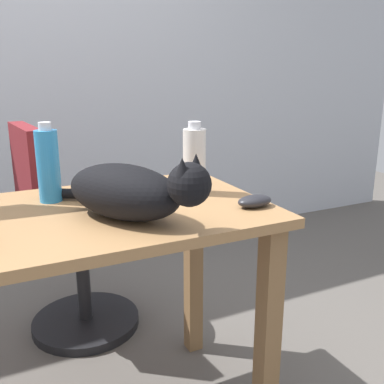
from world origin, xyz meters
TOP-DOWN VIEW (x-y plane):
  - desk at (0.00, 0.00)m, footprint 1.32×0.64m
  - office_chair at (0.17, 0.62)m, footprint 0.48×0.48m
  - cat at (0.22, -0.12)m, footprint 0.36×0.54m
  - computer_mouse at (0.59, -0.17)m, footprint 0.11×0.06m
  - water_bottle at (0.50, 0.04)m, footprint 0.07×0.07m
  - spray_bottle at (0.05, 0.15)m, footprint 0.07×0.07m

SIDE VIEW (x-z plane):
  - office_chair at x=0.17m, z-range -0.06..0.88m
  - desk at x=0.00m, z-range 0.25..1.01m
  - computer_mouse at x=0.59m, z-range 0.75..0.79m
  - cat at x=0.22m, z-range 0.74..0.93m
  - water_bottle at x=0.50m, z-range 0.75..0.98m
  - spray_bottle at x=0.05m, z-range 0.75..0.99m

